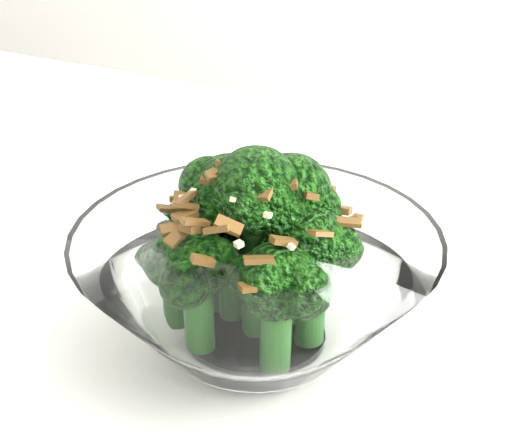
% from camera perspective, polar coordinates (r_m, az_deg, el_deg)
% --- Properties ---
extents(table, '(1.30, 0.95, 0.75)m').
position_cam_1_polar(table, '(0.67, -11.92, -5.89)').
color(table, white).
rests_on(table, ground).
extents(broccoli_dish, '(0.23, 0.23, 0.14)m').
position_cam_1_polar(broccoli_dish, '(0.46, -0.11, -4.62)').
color(broccoli_dish, white).
rests_on(broccoli_dish, table).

